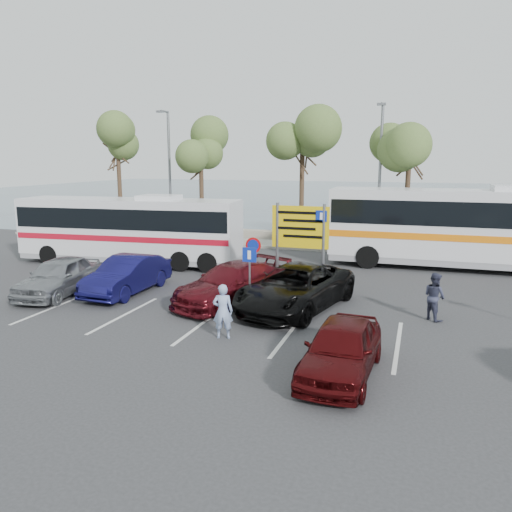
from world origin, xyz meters
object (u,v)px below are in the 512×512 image
(street_lamp_left, at_px, (169,169))
(coach_bus_right, at_px, (468,230))
(car_maroon, at_px, (232,284))
(pedestrian_far, at_px, (434,296))
(street_lamp_right, at_px, (380,171))
(car_red, at_px, (341,348))
(suv_black, at_px, (295,288))
(coach_bus_left, at_px, (129,232))
(direction_sign, at_px, (300,234))
(car_blue, at_px, (127,275))
(pedestrian_near, at_px, (223,311))
(car_silver_a, at_px, (59,276))

(street_lamp_left, xyz_separation_m, coach_bus_right, (17.50, -3.02, -2.72))
(car_maroon, bearing_deg, pedestrian_far, 24.97)
(street_lamp_left, relative_size, pedestrian_far, 5.04)
(street_lamp_right, relative_size, car_red, 1.99)
(car_red, relative_size, suv_black, 0.72)
(car_maroon, xyz_separation_m, pedestrian_far, (7.03, 0.29, 0.06))
(street_lamp_left, height_order, coach_bus_left, street_lamp_left)
(street_lamp_right, relative_size, coach_bus_left, 0.70)
(suv_black, bearing_deg, street_lamp_left, 146.62)
(street_lamp_right, relative_size, direction_sign, 2.23)
(car_blue, height_order, car_red, car_blue)
(direction_sign, height_order, suv_black, direction_sign)
(suv_black, xyz_separation_m, pedestrian_near, (-1.33, -3.50, 0.05))
(street_lamp_left, relative_size, suv_black, 1.44)
(car_blue, xyz_separation_m, suv_black, (6.82, 0.00, 0.04))
(car_silver_a, relative_size, car_red, 1.08)
(suv_black, bearing_deg, car_blue, -166.51)
(coach_bus_left, bearing_deg, car_red, -39.23)
(street_lamp_right, height_order, car_blue, street_lamp_right)
(direction_sign, relative_size, car_maroon, 0.72)
(car_silver_a, distance_m, pedestrian_near, 8.26)
(street_lamp_right, height_order, pedestrian_far, street_lamp_right)
(coach_bus_left, bearing_deg, car_silver_a, -84.07)
(direction_sign, distance_m, coach_bus_left, 10.18)
(coach_bus_right, distance_m, suv_black, 11.01)
(coach_bus_right, relative_size, pedestrian_far, 8.21)
(car_red, xyz_separation_m, pedestrian_near, (-3.73, 1.50, 0.14))
(direction_sign, relative_size, coach_bus_right, 0.28)
(coach_bus_right, distance_m, car_blue, 15.90)
(coach_bus_left, height_order, suv_black, coach_bus_left)
(coach_bus_left, xyz_separation_m, pedestrian_far, (14.48, -4.71, -0.83))
(car_maroon, bearing_deg, pedestrian_near, -50.36)
(car_maroon, bearing_deg, street_lamp_right, 93.63)
(direction_sign, relative_size, car_blue, 0.81)
(coach_bus_left, distance_m, car_blue, 5.91)
(coach_bus_right, height_order, suv_black, coach_bus_right)
(direction_sign, bearing_deg, street_lamp_left, 136.83)
(coach_bus_left, bearing_deg, pedestrian_near, -44.93)
(suv_black, bearing_deg, car_maroon, -166.51)
(coach_bus_left, distance_m, suv_black, 11.08)
(direction_sign, xyz_separation_m, pedestrian_far, (4.88, -1.41, -1.63))
(street_lamp_right, bearing_deg, pedestrian_near, -101.19)
(direction_sign, bearing_deg, street_lamp_right, 79.06)
(street_lamp_right, bearing_deg, car_blue, -125.46)
(direction_sign, bearing_deg, car_blue, -165.50)
(car_blue, bearing_deg, car_maroon, 0.85)
(direction_sign, height_order, coach_bus_right, coach_bus_right)
(street_lamp_right, height_order, coach_bus_left, street_lamp_right)
(suv_black, relative_size, pedestrian_near, 3.39)
(street_lamp_right, bearing_deg, direction_sign, -100.94)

